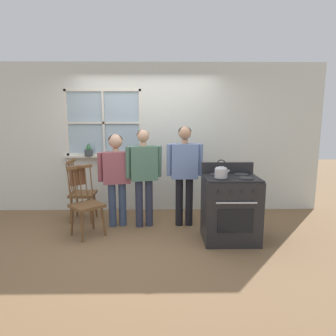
{
  "coord_description": "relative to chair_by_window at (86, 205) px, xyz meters",
  "views": [
    {
      "loc": [
        0.31,
        -4.12,
        1.75
      ],
      "look_at": [
        0.37,
        0.24,
        1.0
      ],
      "focal_mm": 32.0,
      "sensor_mm": 36.0,
      "label": 1
    }
  ],
  "objects": [
    {
      "name": "chair_near_wall",
      "position": [
        -0.25,
        0.66,
        0.0
      ],
      "size": [
        0.41,
        0.42,
        1.04
      ],
      "rotation": [
        0.0,
        0.0,
        1.56
      ],
      "color": "brown",
      "rests_on": "ground_plane"
    },
    {
      "name": "handbag",
      "position": [
        -0.16,
        0.17,
        0.4
      ],
      "size": [
        0.25,
        0.25,
        0.31
      ],
      "color": "brown",
      "rests_on": "chair_by_window"
    },
    {
      "name": "wall_back",
      "position": [
        0.9,
        1.25,
        0.86
      ],
      "size": [
        6.4,
        0.16,
        2.7
      ],
      "color": "silver",
      "rests_on": "ground_plane"
    },
    {
      "name": "person_adult_right",
      "position": [
        1.48,
        0.39,
        0.51
      ],
      "size": [
        0.57,
        0.22,
        1.6
      ],
      "rotation": [
        0.0,
        0.0,
        0.01
      ],
      "color": "black",
      "rests_on": "ground_plane"
    },
    {
      "name": "kettle",
      "position": [
        1.92,
        -0.34,
        0.56
      ],
      "size": [
        0.21,
        0.17,
        0.25
      ],
      "color": "#B7B7BC",
      "rests_on": "stove"
    },
    {
      "name": "chair_by_window",
      "position": [
        0.0,
        0.0,
        0.0
      ],
      "size": [
        0.58,
        0.58,
        1.04
      ],
      "rotation": [
        0.0,
        0.0,
        0.73
      ],
      "color": "brown",
      "rests_on": "ground_plane"
    },
    {
      "name": "person_elderly_left",
      "position": [
        0.4,
        0.38,
        0.45
      ],
      "size": [
        0.58,
        0.29,
        1.48
      ],
      "rotation": [
        0.0,
        0.0,
        0.2
      ],
      "color": "#384766",
      "rests_on": "ground_plane"
    },
    {
      "name": "potted_plant",
      "position": [
        -0.22,
        1.16,
        0.66
      ],
      "size": [
        0.15,
        0.15,
        0.25
      ],
      "color": "#42474C",
      "rests_on": "wall_back"
    },
    {
      "name": "stove",
      "position": [
        2.09,
        -0.2,
        0.01
      ],
      "size": [
        0.76,
        0.68,
        1.08
      ],
      "color": "#232326",
      "rests_on": "ground_plane"
    },
    {
      "name": "ground_plane",
      "position": [
        0.84,
        -0.15,
        -0.46
      ],
      "size": [
        16.0,
        16.0,
        0.0
      ],
      "primitive_type": "plane",
      "color": "brown"
    },
    {
      "name": "person_teen_center",
      "position": [
        0.83,
        0.36,
        0.47
      ],
      "size": [
        0.58,
        0.3,
        1.55
      ],
      "rotation": [
        0.0,
        0.0,
        0.23
      ],
      "color": "#2D3347",
      "rests_on": "ground_plane"
    }
  ]
}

